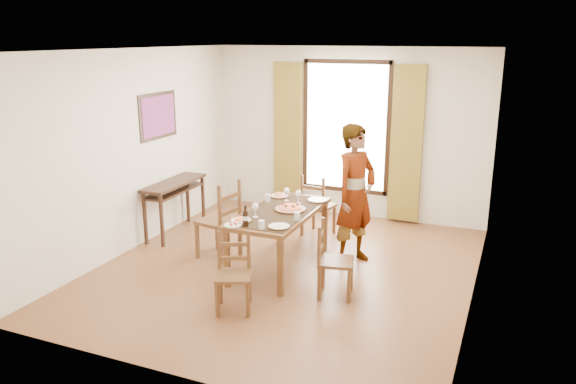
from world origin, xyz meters
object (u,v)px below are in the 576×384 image
at_px(console_table, 174,189).
at_px(man, 355,195).
at_px(dining_table, 280,216).
at_px(pasta_platter, 290,206).

height_order(console_table, man, man).
height_order(dining_table, man, man).
xyz_separation_m(man, pasta_platter, (-0.70, -0.49, -0.10)).
height_order(dining_table, pasta_platter, pasta_platter).
bearing_deg(pasta_platter, console_table, 166.22).
bearing_deg(dining_table, pasta_platter, 29.85).
distance_m(dining_table, man, 1.01).
relative_size(man, pasta_platter, 4.52).
height_order(man, pasta_platter, man).
relative_size(console_table, man, 0.66).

